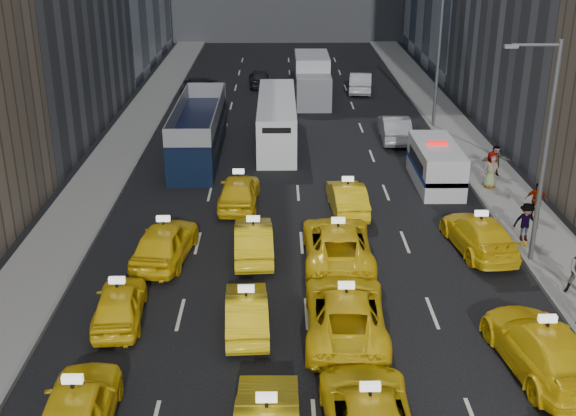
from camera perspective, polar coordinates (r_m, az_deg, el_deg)
name	(u,v)px	position (r m, az deg, el deg)	size (l,w,h in m)	color
sidewalk_west	(113,161)	(42.57, -13.68, 3.62)	(3.00, 90.00, 0.15)	gray
sidewalk_east	(478,160)	(43.04, 14.77, 3.72)	(3.00, 90.00, 0.15)	gray
curb_west	(138,161)	(42.27, -11.77, 3.68)	(0.15, 90.00, 0.18)	slate
curb_east	(453,159)	(42.67, 12.89, 3.76)	(0.15, 90.00, 0.18)	slate
streetlight_near	(543,147)	(29.42, 19.51, 4.56)	(2.15, 0.22, 9.00)	#595B60
streetlight_far	(437,53)	(48.16, 11.68, 11.89)	(2.15, 0.22, 9.00)	#595B60
taxi_4	(77,411)	(20.96, -16.35, -15.14)	(1.92, 4.77, 1.62)	yellow
taxi_6	(369,416)	(20.25, 6.39, -16.01)	(2.43, 5.27, 1.46)	yellow
taxi_8	(119,304)	(25.87, -13.19, -7.37)	(1.64, 4.08, 1.39)	yellow
taxi_9	(247,312)	(24.81, -3.28, -8.19)	(1.42, 4.07, 1.34)	yellow
taxi_10	(345,312)	(24.57, 4.56, -8.20)	(2.67, 5.78, 1.61)	yellow
taxi_11	(543,348)	(24.00, 19.51, -10.35)	(2.27, 5.58, 1.62)	yellow
taxi_12	(165,242)	(29.84, -9.70, -2.66)	(1.93, 4.79, 1.63)	yellow
taxi_13	(254,240)	(29.84, -2.74, -2.53)	(1.55, 4.44, 1.46)	yellow
taxi_14	(338,244)	(29.33, 3.94, -2.84)	(2.70, 5.86, 1.63)	yellow
taxi_15	(479,234)	(31.33, 14.87, -2.02)	(2.07, 5.10, 1.48)	yellow
taxi_16	(239,191)	(34.95, -3.89, 1.35)	(1.85, 4.61, 1.57)	yellow
taxi_17	(347,198)	(34.32, 4.70, 0.82)	(1.54, 4.41, 1.45)	yellow
nypd_van	(436,165)	(38.38, 11.59, 3.32)	(2.61, 5.64, 2.35)	silver
double_decker	(199,130)	(42.39, -7.07, 6.10)	(2.56, 10.78, 3.13)	black
city_bus	(277,120)	(44.81, -0.89, 6.93)	(2.30, 10.81, 2.79)	silver
box_truck	(312,79)	(55.10, 1.93, 10.13)	(3.16, 7.52, 3.35)	silver
misc_car_0	(395,128)	(45.76, 8.42, 6.27)	(1.70, 4.87, 1.61)	#A6A8AE
misc_car_1	(200,88)	(56.63, -6.99, 9.42)	(2.64, 5.73, 1.59)	black
misc_car_2	(315,75)	(61.06, 2.19, 10.49)	(2.19, 5.40, 1.57)	gray
misc_car_3	(259,78)	(60.14, -2.28, 10.23)	(1.66, 4.13, 1.41)	black
misc_car_4	(361,82)	(58.36, 5.76, 9.86)	(1.69, 4.85, 1.60)	#B6BABE
pedestrian_2	(526,222)	(32.45, 18.28, -1.06)	(1.10, 0.46, 1.71)	gray
pedestrian_3	(536,200)	(35.08, 19.02, 0.59)	(1.00, 0.45, 1.70)	gray
pedestrian_4	(491,170)	(38.30, 15.75, 2.94)	(0.92, 0.50, 1.89)	gray
pedestrian_5	(495,161)	(40.16, 16.07, 3.62)	(1.54, 0.44, 1.66)	gray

